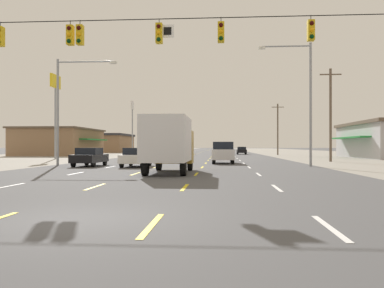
% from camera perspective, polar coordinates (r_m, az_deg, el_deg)
% --- Properties ---
extents(ground_plane, '(572.00, 572.00, 0.00)m').
position_cam_1_polar(ground_plane, '(74.73, 1.62, -1.52)').
color(ground_plane, '#4C4C4F').
extents(lot_apron_left, '(28.00, 440.00, 0.01)m').
position_cam_1_polar(lot_apron_left, '(79.70, -16.46, -1.42)').
color(lot_apron_left, gray).
rests_on(lot_apron_left, ground).
extents(lot_apron_right, '(28.00, 440.00, 0.01)m').
position_cam_1_polar(lot_apron_right, '(77.73, 20.18, -1.45)').
color(lot_apron_right, gray).
rests_on(lot_apron_right, ground).
extents(lane_markings, '(10.64, 227.60, 0.01)m').
position_cam_1_polar(lane_markings, '(113.20, 2.44, -1.10)').
color(lane_markings, white).
rests_on(lane_markings, ground).
extents(signal_span_wire, '(25.15, 0.53, 8.90)m').
position_cam_1_polar(signal_span_wire, '(19.40, -6.10, 10.70)').
color(signal_span_wire, brown).
rests_on(signal_span_wire, ground).
extents(box_truck_center_turn_nearest, '(2.40, 7.20, 3.23)m').
position_cam_1_polar(box_truck_center_turn_nearest, '(24.09, -3.20, 0.28)').
color(box_truck_center_turn_nearest, '#B28C33').
rests_on(box_truck_center_turn_nearest, ground).
extents(sedan_inner_left_near, '(1.80, 4.50, 1.46)m').
position_cam_1_polar(sedan_inner_left_near, '(31.79, -7.77, -1.80)').
color(sedan_inner_left_near, white).
rests_on(sedan_inner_left_near, ground).
extents(sedan_far_left_mid, '(1.80, 4.50, 1.46)m').
position_cam_1_polar(sedan_far_left_mid, '(33.38, -14.07, -1.72)').
color(sedan_far_left_mid, black).
rests_on(sedan_far_left_mid, ground).
extents(suv_inner_right_midfar, '(1.98, 4.90, 1.98)m').
position_cam_1_polar(suv_inner_right_midfar, '(37.79, 4.35, -1.15)').
color(suv_inner_right_midfar, silver).
rests_on(suv_inner_right_midfar, ground).
extents(sedan_inner_left_far, '(1.80, 4.50, 1.46)m').
position_cam_1_polar(sedan_inner_left_far, '(50.84, -3.53, -1.24)').
color(sedan_inner_left_far, silver).
rests_on(sedan_inner_left_far, ground).
extents(suv_far_left_farther, '(1.98, 4.90, 1.98)m').
position_cam_1_polar(suv_far_left_farther, '(66.14, -4.69, -0.78)').
color(suv_far_left_farther, black).
rests_on(suv_far_left_farther, ground).
extents(sedan_far_right_farthest, '(1.80, 4.50, 1.46)m').
position_cam_1_polar(sedan_far_right_farthest, '(79.55, 6.92, -0.90)').
color(sedan_far_right_farthest, black).
rests_on(sedan_far_right_farthest, ground).
extents(suv_inner_right_distant_a, '(1.98, 4.90, 1.98)m').
position_cam_1_polar(suv_inner_right_distant_a, '(79.60, 4.33, -0.70)').
color(suv_inner_right_distant_a, white).
rests_on(suv_inner_right_distant_a, ground).
extents(sedan_inner_left_distant_b, '(1.80, 4.50, 1.46)m').
position_cam_1_polar(sedan_inner_left_distant_b, '(81.26, -0.49, -0.88)').
color(sedan_inner_left_distant_b, maroon).
rests_on(sedan_inner_left_distant_b, ground).
extents(storefront_left_row_1, '(12.59, 17.19, 4.69)m').
position_cam_1_polar(storefront_left_row_1, '(75.61, -17.89, 0.30)').
color(storefront_left_row_1, '#8C6B4C').
rests_on(storefront_left_row_1, ground).
extents(storefront_left_row_2, '(12.68, 16.64, 4.67)m').
position_cam_1_polar(storefront_left_row_2, '(106.69, -12.17, 0.12)').
color(storefront_left_row_2, '#8C6B4C').
rests_on(storefront_left_row_2, ground).
extents(pole_sign_left_row_1, '(0.24, 2.75, 10.35)m').
position_cam_1_polar(pole_sign_left_row_1, '(53.24, -18.50, 6.71)').
color(pole_sign_left_row_1, gray).
rests_on(pole_sign_left_row_1, ground).
extents(pole_sign_left_row_2, '(0.24, 1.79, 10.51)m').
position_cam_1_polar(pole_sign_left_row_2, '(81.90, -8.32, 3.96)').
color(pole_sign_left_row_2, gray).
rests_on(pole_sign_left_row_2, ground).
extents(streetlight_left_row_0, '(4.98, 0.26, 8.71)m').
position_cam_1_polar(streetlight_left_row_0, '(35.06, -17.28, 5.62)').
color(streetlight_left_row_0, gray).
rests_on(streetlight_left_row_0, ground).
extents(streetlight_right_row_0, '(4.14, 0.26, 9.69)m').
position_cam_1_polar(streetlight_right_row_0, '(33.39, 15.50, 6.64)').
color(streetlight_right_row_0, gray).
rests_on(streetlight_right_row_0, ground).
extents(utility_pole_right_row_0, '(2.20, 0.26, 9.55)m').
position_cam_1_polar(utility_pole_right_row_0, '(44.38, 18.75, 4.09)').
color(utility_pole_right_row_0, brown).
rests_on(utility_pole_right_row_0, ground).
extents(utility_pole_right_row_1, '(2.20, 0.26, 9.26)m').
position_cam_1_polar(utility_pole_right_row_1, '(75.64, 11.86, 2.16)').
color(utility_pole_right_row_1, brown).
rests_on(utility_pole_right_row_1, ground).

